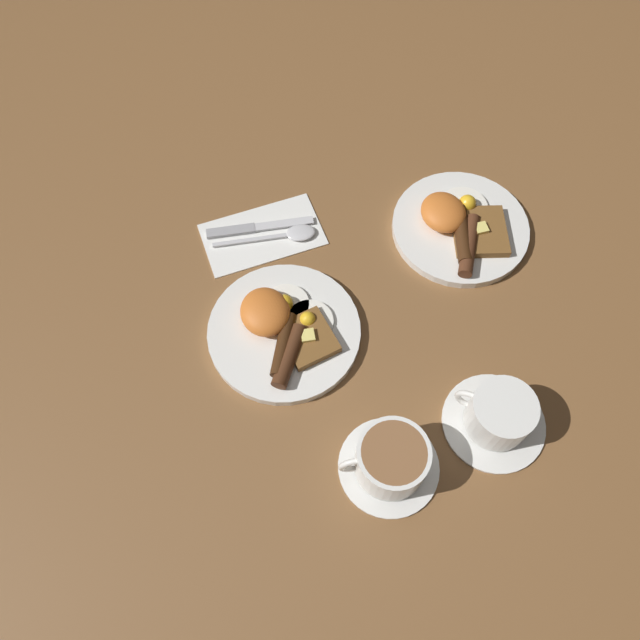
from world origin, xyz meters
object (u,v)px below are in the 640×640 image
teacup_far (498,416)px  knife (254,228)px  breakfast_plate_near (283,329)px  spoon (290,234)px  breakfast_plate_far (460,225)px  teacup_near (390,461)px

teacup_far → knife: 0.49m
breakfast_plate_near → spoon: 0.18m
knife → spoon: size_ratio=1.05×
knife → breakfast_plate_far: bearing=-9.5°
teacup_near → breakfast_plate_near: bearing=-162.0°
breakfast_plate_far → teacup_near: bearing=-36.9°
teacup_near → spoon: teacup_near is taller
teacup_near → breakfast_plate_far: bearing=143.1°
teacup_near → spoon: bearing=-177.4°
breakfast_plate_near → breakfast_plate_far: size_ratio=1.03×
teacup_near → teacup_far: bearing=94.8°
breakfast_plate_far → spoon: 0.28m
teacup_far → breakfast_plate_near: bearing=-133.1°
breakfast_plate_near → knife: 0.20m
teacup_near → spoon: (-0.41, -0.02, -0.03)m
breakfast_plate_near → knife: bearing=178.1°
breakfast_plate_far → spoon: (-0.07, -0.27, -0.01)m
knife → teacup_near: bearing=-72.2°
teacup_far → spoon: (-0.40, -0.18, -0.02)m
breakfast_plate_far → teacup_near: 0.42m
teacup_far → knife: teacup_far is taller
spoon → breakfast_plate_far: bearing=-6.9°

